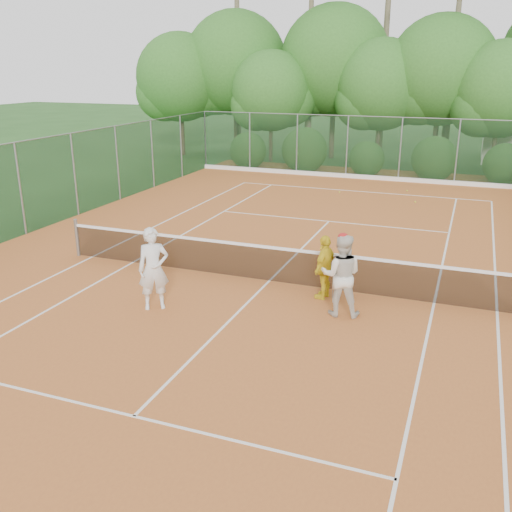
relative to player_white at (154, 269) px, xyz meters
The scene contains 13 objects.
ground 3.28m from the player_white, 53.27° to the left, with size 120.00×120.00×0.00m, color #224C1B.
clay_court 3.28m from the player_white, 53.27° to the left, with size 18.00×36.00×0.02m, color #B7632A.
tennis_net 3.17m from the player_white, 53.27° to the left, with size 11.97×0.10×1.10m.
player_white is the anchor object (origin of this frame).
player_center_grp 4.20m from the player_white, 15.91° to the left, with size 1.01×0.84×1.90m.
player_yellow 3.99m from the player_white, 29.57° to the left, with size 0.91×0.38×1.56m, color yellow.
ball_hopper 4.43m from the player_white, 29.54° to the left, with size 0.40×0.40×0.91m.
stray_ball_a 13.88m from the player_white, 85.29° to the left, with size 0.07×0.07×0.07m, color #B9C92E.
stray_ball_b 15.67m from the player_white, 75.68° to the left, with size 0.07×0.07×0.07m, color #C1D331.
stray_ball_c 13.81m from the player_white, 71.17° to the left, with size 0.07×0.07×0.07m, color #C1D531.
court_markings 3.28m from the player_white, 53.27° to the left, with size 11.03×23.83×0.01m.
fence_back 17.62m from the player_white, 83.89° to the left, with size 18.07×0.07×3.00m.
tropical_treeline 23.35m from the player_white, 81.72° to the left, with size 32.10×8.49×15.03m.
Camera 1 is at (4.59, -12.98, 5.32)m, focal length 40.00 mm.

